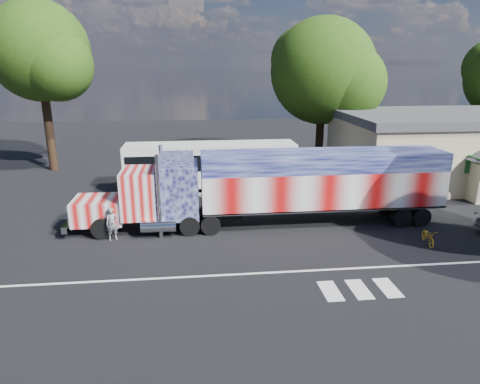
{
  "coord_description": "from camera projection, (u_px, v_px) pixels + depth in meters",
  "views": [
    {
      "loc": [
        -2.46,
        -19.56,
        8.74
      ],
      "look_at": [
        0.0,
        3.0,
        1.9
      ],
      "focal_mm": 32.0,
      "sensor_mm": 36.0,
      "label": 1
    }
  ],
  "objects": [
    {
      "name": "tree_ne_a",
      "position": [
        325.0,
        72.0,
        36.36
      ],
      "size": [
        9.42,
        8.97,
        12.59
      ],
      "color": "black",
      "rests_on": "ground"
    },
    {
      "name": "ground",
      "position": [
        246.0,
        245.0,
        21.4
      ],
      "size": [
        100.0,
        100.0,
        0.0
      ],
      "primitive_type": "plane",
      "color": "black"
    },
    {
      "name": "semi_truck",
      "position": [
        277.0,
        185.0,
        23.63
      ],
      "size": [
        20.72,
        3.27,
        4.42
      ],
      "color": "black",
      "rests_on": "ground"
    },
    {
      "name": "coach_bus",
      "position": [
        211.0,
        167.0,
        29.93
      ],
      "size": [
        11.81,
        2.75,
        3.44
      ],
      "color": "white",
      "rests_on": "ground"
    },
    {
      "name": "lane_markings",
      "position": [
        298.0,
        280.0,
        17.98
      ],
      "size": [
        30.0,
        2.67,
        0.01
      ],
      "color": "silver",
      "rests_on": "ground"
    },
    {
      "name": "bicycle",
      "position": [
        428.0,
        236.0,
        21.43
      ],
      "size": [
        0.82,
        1.66,
        0.83
      ],
      "primitive_type": "imported",
      "rotation": [
        0.0,
        0.0,
        -0.17
      ],
      "color": "gold",
      "rests_on": "ground"
    },
    {
      "name": "tree_nw_a",
      "position": [
        41.0,
        52.0,
        33.94
      ],
      "size": [
        8.32,
        7.93,
        13.65
      ],
      "color": "black",
      "rests_on": "ground"
    },
    {
      "name": "woman",
      "position": [
        112.0,
        224.0,
        21.87
      ],
      "size": [
        0.73,
        0.59,
        1.73
      ],
      "primitive_type": "imported",
      "rotation": [
        0.0,
        0.0,
        0.32
      ],
      "color": "slate",
      "rests_on": "ground"
    }
  ]
}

